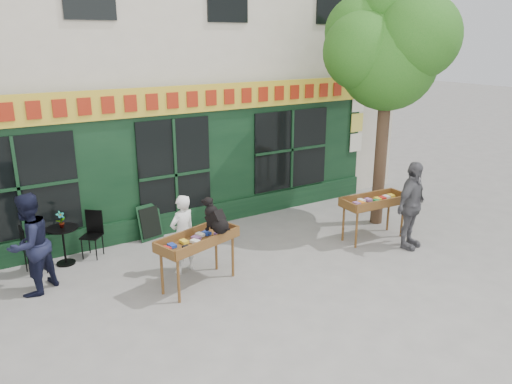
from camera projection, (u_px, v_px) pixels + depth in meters
ground at (227, 268)px, 9.66m from camera, size 80.00×80.00×0.00m
building at (112, 10)px, 13.02m from camera, size 14.00×7.26×10.00m
street_tree at (388, 46)px, 10.94m from camera, size 3.05×2.90×5.60m
book_cart_center at (198, 243)px, 8.78m from camera, size 1.61×1.02×0.99m
dog at (216, 215)px, 8.78m from camera, size 0.49×0.67×0.60m
woman at (183, 234)px, 9.33m from camera, size 0.64×0.51×1.52m
book_cart_right at (374, 203)px, 10.87m from camera, size 1.53×0.71×0.99m
man_right at (411, 206)px, 10.38m from camera, size 1.18×0.75×1.87m
bistro_table at (63, 238)px, 9.70m from camera, size 0.60×0.60×0.76m
bistro_chair_left at (29, 246)px, 9.28m from camera, size 0.39×0.38×0.95m
bistro_chair_right at (93, 230)px, 10.10m from camera, size 0.51×0.51×0.95m
potted_plant at (61, 220)px, 9.58m from camera, size 0.21×0.17×0.33m
man_left at (30, 244)px, 8.51m from camera, size 1.11×1.08×1.80m
chalkboard at (150, 222)px, 10.96m from camera, size 0.59×0.30×0.79m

